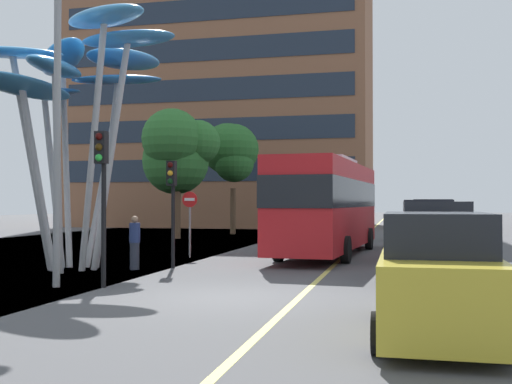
{
  "coord_description": "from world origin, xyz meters",
  "views": [
    {
      "loc": [
        3.78,
        -13.4,
        2.12
      ],
      "look_at": [
        -1.44,
        8.91,
        2.5
      ],
      "focal_mm": 43.68,
      "sensor_mm": 36.0,
      "label": 1
    }
  ],
  "objects_px": {
    "red_bus": "(328,202)",
    "traffic_light_kerb_near": "(102,175)",
    "leaf_sculpture": "(78,74)",
    "car_side_street": "(432,226)",
    "pedestrian": "(135,243)",
    "car_parked_far": "(428,233)",
    "car_parked_mid": "(436,245)",
    "street_lamp": "(67,88)",
    "car_far_side": "(419,222)",
    "no_entry_sign": "(190,214)",
    "traffic_light_kerb_far": "(172,190)",
    "car_parked_near": "(437,278)"
  },
  "relations": [
    {
      "from": "red_bus",
      "to": "pedestrian",
      "type": "xyz_separation_m",
      "value": [
        -5.33,
        -6.69,
        -1.27
      ]
    },
    {
      "from": "leaf_sculpture",
      "to": "traffic_light_kerb_near",
      "type": "distance_m",
      "value": 6.05
    },
    {
      "from": "car_side_street",
      "to": "no_entry_sign",
      "type": "xyz_separation_m",
      "value": [
        -9.23,
        -6.17,
        0.64
      ]
    },
    {
      "from": "red_bus",
      "to": "car_far_side",
      "type": "height_order",
      "value": "red_bus"
    },
    {
      "from": "traffic_light_kerb_far",
      "to": "street_lamp",
      "type": "relative_size",
      "value": 0.44
    },
    {
      "from": "traffic_light_kerb_near",
      "to": "no_entry_sign",
      "type": "distance_m",
      "value": 8.62
    },
    {
      "from": "traffic_light_kerb_far",
      "to": "car_parked_far",
      "type": "xyz_separation_m",
      "value": [
        8.08,
        4.06,
        -1.47
      ]
    },
    {
      "from": "leaf_sculpture",
      "to": "car_side_street",
      "type": "distance_m",
      "value": 16.51
    },
    {
      "from": "no_entry_sign",
      "to": "street_lamp",
      "type": "bearing_deg",
      "value": -91.56
    },
    {
      "from": "traffic_light_kerb_near",
      "to": "car_far_side",
      "type": "height_order",
      "value": "traffic_light_kerb_near"
    },
    {
      "from": "traffic_light_kerb_far",
      "to": "car_far_side",
      "type": "xyz_separation_m",
      "value": [
        8.12,
        17.01,
        -1.49
      ]
    },
    {
      "from": "car_parked_mid",
      "to": "car_parked_far",
      "type": "height_order",
      "value": "car_parked_far"
    },
    {
      "from": "car_parked_near",
      "to": "street_lamp",
      "type": "xyz_separation_m",
      "value": [
        -8.68,
        3.81,
        4.06
      ]
    },
    {
      "from": "traffic_light_kerb_near",
      "to": "leaf_sculpture",
      "type": "bearing_deg",
      "value": 125.98
    },
    {
      "from": "car_side_street",
      "to": "street_lamp",
      "type": "xyz_separation_m",
      "value": [
        -9.47,
        -14.77,
        3.94
      ]
    },
    {
      "from": "traffic_light_kerb_far",
      "to": "car_far_side",
      "type": "bearing_deg",
      "value": 64.49
    },
    {
      "from": "car_parked_mid",
      "to": "street_lamp",
      "type": "relative_size",
      "value": 0.52
    },
    {
      "from": "car_parked_mid",
      "to": "pedestrian",
      "type": "relative_size",
      "value": 2.41
    },
    {
      "from": "leaf_sculpture",
      "to": "car_parked_far",
      "type": "height_order",
      "value": "leaf_sculpture"
    },
    {
      "from": "leaf_sculpture",
      "to": "pedestrian",
      "type": "height_order",
      "value": "leaf_sculpture"
    },
    {
      "from": "car_side_street",
      "to": "street_lamp",
      "type": "height_order",
      "value": "street_lamp"
    },
    {
      "from": "car_parked_far",
      "to": "pedestrian",
      "type": "relative_size",
      "value": 2.34
    },
    {
      "from": "traffic_light_kerb_far",
      "to": "car_far_side",
      "type": "relative_size",
      "value": 0.89
    },
    {
      "from": "car_far_side",
      "to": "pedestrian",
      "type": "distance_m",
      "value": 19.83
    },
    {
      "from": "car_parked_near",
      "to": "car_far_side",
      "type": "distance_m",
      "value": 25.61
    },
    {
      "from": "car_far_side",
      "to": "pedestrian",
      "type": "xyz_separation_m",
      "value": [
        -9.14,
        -17.6,
        -0.17
      ]
    },
    {
      "from": "red_bus",
      "to": "pedestrian",
      "type": "relative_size",
      "value": 6.88
    },
    {
      "from": "car_parked_far",
      "to": "car_side_street",
      "type": "distance_m",
      "value": 5.95
    },
    {
      "from": "leaf_sculpture",
      "to": "no_entry_sign",
      "type": "bearing_deg",
      "value": 63.58
    },
    {
      "from": "traffic_light_kerb_far",
      "to": "street_lamp",
      "type": "xyz_separation_m",
      "value": [
        -0.96,
        -4.79,
        2.48
      ]
    },
    {
      "from": "red_bus",
      "to": "car_far_side",
      "type": "distance_m",
      "value": 11.61
    },
    {
      "from": "pedestrian",
      "to": "red_bus",
      "type": "bearing_deg",
      "value": 51.43
    },
    {
      "from": "car_parked_mid",
      "to": "street_lamp",
      "type": "height_order",
      "value": "street_lamp"
    },
    {
      "from": "street_lamp",
      "to": "car_parked_near",
      "type": "bearing_deg",
      "value": -23.69
    },
    {
      "from": "no_entry_sign",
      "to": "car_parked_far",
      "type": "bearing_deg",
      "value": 1.56
    },
    {
      "from": "traffic_light_kerb_near",
      "to": "car_parked_mid",
      "type": "relative_size",
      "value": 0.95
    },
    {
      "from": "no_entry_sign",
      "to": "traffic_light_kerb_far",
      "type": "bearing_deg",
      "value": -79.2
    },
    {
      "from": "red_bus",
      "to": "traffic_light_kerb_near",
      "type": "distance_m",
      "value": 11.67
    },
    {
      "from": "car_parked_far",
      "to": "pedestrian",
      "type": "distance_m",
      "value": 10.22
    },
    {
      "from": "car_parked_far",
      "to": "street_lamp",
      "type": "bearing_deg",
      "value": -135.65
    },
    {
      "from": "pedestrian",
      "to": "car_parked_mid",
      "type": "bearing_deg",
      "value": -7.58
    },
    {
      "from": "car_parked_mid",
      "to": "no_entry_sign",
      "type": "xyz_separation_m",
      "value": [
        -8.79,
        5.61,
        0.68
      ]
    },
    {
      "from": "traffic_light_kerb_near",
      "to": "car_parked_far",
      "type": "distance_m",
      "value": 12.08
    },
    {
      "from": "red_bus",
      "to": "car_parked_near",
      "type": "height_order",
      "value": "red_bus"
    },
    {
      "from": "red_bus",
      "to": "car_side_street",
      "type": "bearing_deg",
      "value": 42.78
    },
    {
      "from": "leaf_sculpture",
      "to": "pedestrian",
      "type": "bearing_deg",
      "value": 3.05
    },
    {
      "from": "red_bus",
      "to": "car_far_side",
      "type": "bearing_deg",
      "value": 70.75
    },
    {
      "from": "car_parked_mid",
      "to": "car_far_side",
      "type": "bearing_deg",
      "value": 89.84
    },
    {
      "from": "car_parked_near",
      "to": "no_entry_sign",
      "type": "bearing_deg",
      "value": 124.23
    },
    {
      "from": "traffic_light_kerb_far",
      "to": "car_parked_mid",
      "type": "height_order",
      "value": "traffic_light_kerb_far"
    }
  ]
}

